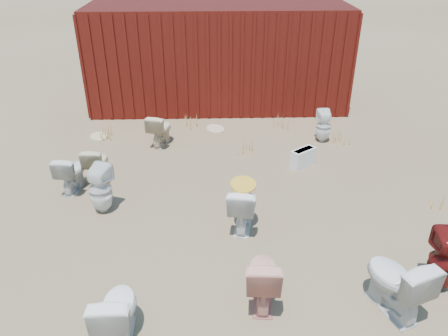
{
  "coord_description": "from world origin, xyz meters",
  "views": [
    {
      "loc": [
        -0.18,
        -5.51,
        3.93
      ],
      "look_at": [
        0.0,
        0.6,
        0.55
      ],
      "focal_mm": 35.0,
      "sensor_mm": 36.0,
      "label": 1
    }
  ],
  "objects_px": {
    "toilet_front_maroon": "(444,261)",
    "toilet_back_yellowlid": "(243,206)",
    "toilet_back_beige_left": "(97,163)",
    "loose_tank": "(303,158)",
    "toilet_front_e": "(396,282)",
    "toilet_back_a": "(100,189)",
    "shipping_container": "(218,54)",
    "toilet_back_beige_right": "(160,129)",
    "toilet_front_a": "(71,172)",
    "toilet_front_c": "(117,313)",
    "toilet_back_e": "(324,126)",
    "toilet_front_pink": "(262,277)"
  },
  "relations": [
    {
      "from": "toilet_front_maroon",
      "to": "toilet_back_yellowlid",
      "type": "height_order",
      "value": "toilet_front_maroon"
    },
    {
      "from": "toilet_back_beige_left",
      "to": "loose_tank",
      "type": "bearing_deg",
      "value": -170.34
    },
    {
      "from": "toilet_front_e",
      "to": "toilet_back_a",
      "type": "xyz_separation_m",
      "value": [
        -3.78,
        2.14,
        -0.02
      ]
    },
    {
      "from": "shipping_container",
      "to": "toilet_back_beige_right",
      "type": "relative_size",
      "value": 8.91
    },
    {
      "from": "toilet_front_a",
      "to": "shipping_container",
      "type": "bearing_deg",
      "value": -111.94
    },
    {
      "from": "toilet_front_c",
      "to": "toilet_back_e",
      "type": "xyz_separation_m",
      "value": [
        3.33,
        4.9,
        -0.04
      ]
    },
    {
      "from": "toilet_front_pink",
      "to": "toilet_front_e",
      "type": "distance_m",
      "value": 1.5
    },
    {
      "from": "toilet_back_beige_left",
      "to": "toilet_back_yellowlid",
      "type": "bearing_deg",
      "value": 152.84
    },
    {
      "from": "toilet_front_a",
      "to": "toilet_back_yellowlid",
      "type": "height_order",
      "value": "toilet_back_yellowlid"
    },
    {
      "from": "toilet_front_e",
      "to": "shipping_container",
      "type": "bearing_deg",
      "value": -96.36
    },
    {
      "from": "toilet_front_e",
      "to": "toilet_back_e",
      "type": "height_order",
      "value": "toilet_front_e"
    },
    {
      "from": "toilet_front_e",
      "to": "toilet_back_beige_left",
      "type": "xyz_separation_m",
      "value": [
        -4.07,
        3.14,
        -0.09
      ]
    },
    {
      "from": "toilet_back_beige_left",
      "to": "toilet_front_a",
      "type": "bearing_deg",
      "value": 48.58
    },
    {
      "from": "toilet_front_maroon",
      "to": "toilet_back_e",
      "type": "distance_m",
      "value": 4.27
    },
    {
      "from": "toilet_front_maroon",
      "to": "toilet_back_a",
      "type": "xyz_separation_m",
      "value": [
        -4.51,
        1.8,
        -0.01
      ]
    },
    {
      "from": "shipping_container",
      "to": "toilet_back_beige_left",
      "type": "distance_m",
      "value": 4.6
    },
    {
      "from": "toilet_back_beige_right",
      "to": "toilet_back_yellowlid",
      "type": "relative_size",
      "value": 0.93
    },
    {
      "from": "toilet_back_a",
      "to": "toilet_back_yellowlid",
      "type": "distance_m",
      "value": 2.22
    },
    {
      "from": "toilet_back_beige_left",
      "to": "toilet_back_e",
      "type": "distance_m",
      "value": 4.55
    },
    {
      "from": "shipping_container",
      "to": "toilet_back_beige_right",
      "type": "bearing_deg",
      "value": -115.86
    },
    {
      "from": "shipping_container",
      "to": "toilet_back_beige_left",
      "type": "xyz_separation_m",
      "value": [
        -2.2,
        -3.94,
        -0.88
      ]
    },
    {
      "from": "toilet_front_c",
      "to": "toilet_front_e",
      "type": "xyz_separation_m",
      "value": [
        3.08,
        0.32,
        0.04
      ]
    },
    {
      "from": "loose_tank",
      "to": "shipping_container",
      "type": "bearing_deg",
      "value": 76.25
    },
    {
      "from": "shipping_container",
      "to": "toilet_front_c",
      "type": "xyz_separation_m",
      "value": [
        -1.21,
        -7.4,
        -0.82
      ]
    },
    {
      "from": "toilet_back_beige_left",
      "to": "toilet_back_a",
      "type": "bearing_deg",
      "value": 110.18
    },
    {
      "from": "toilet_back_e",
      "to": "toilet_back_beige_left",
      "type": "bearing_deg",
      "value": 15.9
    },
    {
      "from": "toilet_front_c",
      "to": "toilet_back_e",
      "type": "bearing_deg",
      "value": -124.23
    },
    {
      "from": "shipping_container",
      "to": "toilet_front_pink",
      "type": "bearing_deg",
      "value": -86.88
    },
    {
      "from": "shipping_container",
      "to": "toilet_back_e",
      "type": "relative_size",
      "value": 8.81
    },
    {
      "from": "toilet_back_yellowlid",
      "to": "toilet_front_maroon",
      "type": "bearing_deg",
      "value": 161.14
    },
    {
      "from": "toilet_front_maroon",
      "to": "toilet_back_e",
      "type": "xyz_separation_m",
      "value": [
        -0.47,
        4.25,
        -0.07
      ]
    },
    {
      "from": "toilet_back_a",
      "to": "toilet_back_beige_left",
      "type": "distance_m",
      "value": 1.05
    },
    {
      "from": "toilet_front_e",
      "to": "toilet_back_e",
      "type": "distance_m",
      "value": 4.59
    },
    {
      "from": "toilet_back_beige_left",
      "to": "toilet_back_beige_right",
      "type": "relative_size",
      "value": 0.96
    },
    {
      "from": "shipping_container",
      "to": "toilet_front_e",
      "type": "bearing_deg",
      "value": -75.23
    },
    {
      "from": "toilet_front_pink",
      "to": "toilet_front_c",
      "type": "bearing_deg",
      "value": 21.64
    },
    {
      "from": "toilet_front_c",
      "to": "toilet_back_yellowlid",
      "type": "relative_size",
      "value": 1.04
    },
    {
      "from": "toilet_front_c",
      "to": "toilet_front_e",
      "type": "bearing_deg",
      "value": -174.09
    },
    {
      "from": "toilet_back_yellowlid",
      "to": "toilet_back_e",
      "type": "xyz_separation_m",
      "value": [
        1.87,
        2.93,
        -0.02
      ]
    },
    {
      "from": "toilet_front_maroon",
      "to": "toilet_back_beige_right",
      "type": "relative_size",
      "value": 1.21
    },
    {
      "from": "toilet_front_pink",
      "to": "toilet_back_a",
      "type": "relative_size",
      "value": 0.92
    },
    {
      "from": "shipping_container",
      "to": "loose_tank",
      "type": "distance_m",
      "value": 4.01
    },
    {
      "from": "toilet_back_a",
      "to": "loose_tank",
      "type": "relative_size",
      "value": 1.59
    },
    {
      "from": "toilet_back_a",
      "to": "loose_tank",
      "type": "distance_m",
      "value": 3.68
    },
    {
      "from": "shipping_container",
      "to": "toilet_back_yellowlid",
      "type": "distance_m",
      "value": 5.5
    },
    {
      "from": "toilet_front_e",
      "to": "toilet_back_a",
      "type": "bearing_deg",
      "value": -50.6
    },
    {
      "from": "toilet_front_pink",
      "to": "shipping_container",
      "type": "bearing_deg",
      "value": -82.39
    },
    {
      "from": "shipping_container",
      "to": "toilet_front_e",
      "type": "xyz_separation_m",
      "value": [
        1.87,
        -7.08,
        -0.79
      ]
    },
    {
      "from": "toilet_front_e",
      "to": "loose_tank",
      "type": "height_order",
      "value": "toilet_front_e"
    },
    {
      "from": "toilet_back_beige_right",
      "to": "toilet_front_e",
      "type": "bearing_deg",
      "value": 142.27
    }
  ]
}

